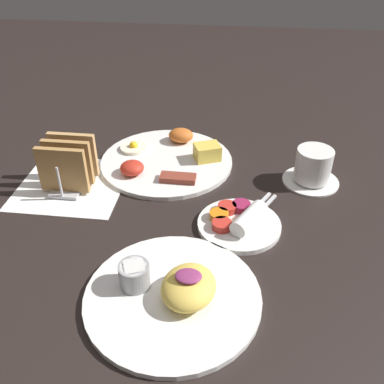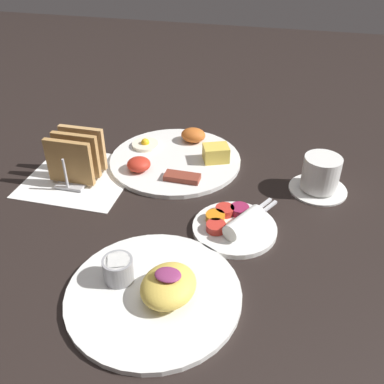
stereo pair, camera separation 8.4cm
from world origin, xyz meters
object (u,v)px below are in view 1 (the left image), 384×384
plate_breakfast (168,159)px  plate_condiments (239,220)px  plate_foreground (174,292)px  coffee_cup (313,168)px  toast_rack (68,164)px

plate_breakfast → plate_condiments: (0.17, -0.21, 0.00)m
plate_breakfast → plate_foreground: plate_foreground is taller
plate_breakfast → coffee_cup: (0.32, -0.04, 0.03)m
plate_foreground → toast_rack: 0.39m
plate_breakfast → plate_condiments: size_ratio=1.94×
plate_foreground → plate_breakfast: bearing=100.8°
plate_breakfast → plate_condiments: 0.27m
plate_foreground → coffee_cup: 0.43m
plate_condiments → coffee_cup: (0.15, 0.17, 0.02)m
coffee_cup → plate_foreground: bearing=-124.2°
toast_rack → coffee_cup: 0.51m
plate_breakfast → toast_rack: size_ratio=2.60×
plate_condiments → coffee_cup: coffee_cup is taller
toast_rack → plate_breakfast: bearing=31.9°
plate_condiments → toast_rack: (-0.36, 0.09, 0.04)m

